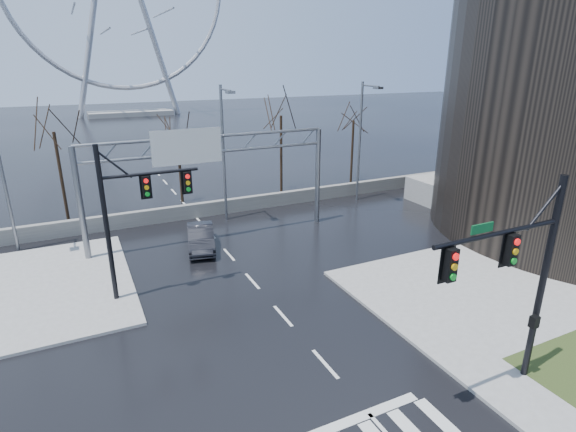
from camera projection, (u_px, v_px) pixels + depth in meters
ground at (325, 364)px, 18.06m from camera, size 260.00×260.00×0.00m
sidewalk_right_ext at (469, 289)px, 23.85m from camera, size 12.00×10.00×0.15m
sidewalk_far at (31, 290)px, 23.73m from camera, size 10.00×12.00×0.15m
barrier_wall at (196, 210)px, 34.91m from camera, size 52.00×0.50×1.10m
signal_mast_near at (521, 270)px, 15.15m from camera, size 5.52×0.41×8.00m
signal_mast_far at (129, 208)px, 21.70m from camera, size 4.72×0.41×8.00m
sign_gantry at (205, 165)px, 28.95m from camera, size 16.36×0.40×7.60m
streetlight_mid at (224, 144)px, 32.42m from camera, size 0.50×2.55×10.00m
streetlight_right at (362, 133)px, 37.36m from camera, size 0.50×2.55×10.00m
tree_left at (55, 143)px, 32.42m from camera, size 3.75×3.75×7.50m
tree_center at (178, 142)px, 37.23m from camera, size 3.25×3.25×6.50m
tree_right at (281, 125)px, 39.74m from camera, size 3.90×3.90×7.80m
tree_far_right at (353, 128)px, 43.72m from camera, size 3.40×3.40×6.80m
car at (201, 237)px, 28.98m from camera, size 2.61×4.88×1.53m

